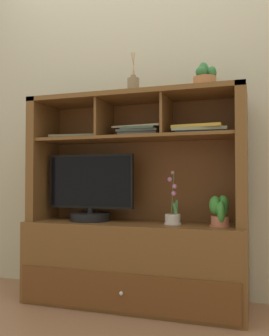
{
  "coord_description": "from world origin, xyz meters",
  "views": [
    {
      "loc": [
        0.75,
        -2.27,
        0.79
      ],
      "look_at": [
        0.0,
        0.0,
        0.86
      ],
      "focal_mm": 39.9,
      "sensor_mm": 36.0,
      "label": 1
    }
  ],
  "objects_px": {
    "potted_fern": "(220,211)",
    "magazine_stack_left": "(140,132)",
    "media_console": "(135,239)",
    "tv_monitor": "(90,193)",
    "magazine_stack_centre": "(76,137)",
    "diffuser_bottle": "(133,86)",
    "potted_orchid": "(173,215)",
    "magazine_stack_right": "(199,130)",
    "potted_succulent": "(205,79)"
  },
  "relations": [
    {
      "from": "potted_succulent",
      "to": "potted_orchid",
      "type": "bearing_deg",
      "value": -173.48
    },
    {
      "from": "potted_fern",
      "to": "magazine_stack_centre",
      "type": "height_order",
      "value": "magazine_stack_centre"
    },
    {
      "from": "magazine_stack_centre",
      "to": "potted_succulent",
      "type": "height_order",
      "value": "potted_succulent"
    },
    {
      "from": "tv_monitor",
      "to": "diffuser_bottle",
      "type": "height_order",
      "value": "diffuser_bottle"
    },
    {
      "from": "media_console",
      "to": "diffuser_bottle",
      "type": "xyz_separation_m",
      "value": [
        0.0,
        -0.03,
        0.98
      ]
    },
    {
      "from": "magazine_stack_centre",
      "to": "magazine_stack_right",
      "type": "distance_m",
      "value": 0.85
    },
    {
      "from": "media_console",
      "to": "diffuser_bottle",
      "type": "relative_size",
      "value": 5.13
    },
    {
      "from": "potted_fern",
      "to": "magazine_stack_left",
      "type": "relative_size",
      "value": 0.52
    },
    {
      "from": "potted_orchid",
      "to": "diffuser_bottle",
      "type": "relative_size",
      "value": 1.2
    },
    {
      "from": "tv_monitor",
      "to": "diffuser_bottle",
      "type": "relative_size",
      "value": 2.19
    },
    {
      "from": "magazine_stack_centre",
      "to": "potted_succulent",
      "type": "xyz_separation_m",
      "value": [
        0.88,
        -0.04,
        0.32
      ]
    },
    {
      "from": "media_console",
      "to": "potted_succulent",
      "type": "xyz_separation_m",
      "value": [
        0.45,
        -0.02,
        0.99
      ]
    },
    {
      "from": "tv_monitor",
      "to": "magazine_stack_right",
      "type": "xyz_separation_m",
      "value": [
        0.72,
        -0.02,
        0.39
      ]
    },
    {
      "from": "media_console",
      "to": "potted_fern",
      "type": "height_order",
      "value": "media_console"
    },
    {
      "from": "potted_fern",
      "to": "magazine_stack_left",
      "type": "distance_m",
      "value": 0.73
    },
    {
      "from": "potted_succulent",
      "to": "diffuser_bottle",
      "type": "bearing_deg",
      "value": -178.84
    },
    {
      "from": "potted_orchid",
      "to": "media_console",
      "type": "bearing_deg",
      "value": 170.22
    },
    {
      "from": "media_console",
      "to": "magazine_stack_right",
      "type": "height_order",
      "value": "media_console"
    },
    {
      "from": "magazine_stack_right",
      "to": "potted_succulent",
      "type": "distance_m",
      "value": 0.31
    },
    {
      "from": "magazine_stack_left",
      "to": "magazine_stack_right",
      "type": "bearing_deg",
      "value": -12.56
    },
    {
      "from": "potted_orchid",
      "to": "potted_fern",
      "type": "relative_size",
      "value": 1.8
    },
    {
      "from": "diffuser_bottle",
      "to": "potted_succulent",
      "type": "xyz_separation_m",
      "value": [
        0.45,
        0.01,
        0.01
      ]
    },
    {
      "from": "potted_fern",
      "to": "magazine_stack_centre",
      "type": "relative_size",
      "value": 0.51
    },
    {
      "from": "media_console",
      "to": "potted_orchid",
      "type": "distance_m",
      "value": 0.31
    },
    {
      "from": "media_console",
      "to": "potted_orchid",
      "type": "relative_size",
      "value": 4.27
    },
    {
      "from": "media_console",
      "to": "magazine_stack_left",
      "type": "distance_m",
      "value": 0.69
    },
    {
      "from": "potted_orchid",
      "to": "tv_monitor",
      "type": "bearing_deg",
      "value": 178.45
    },
    {
      "from": "magazine_stack_right",
      "to": "potted_succulent",
      "type": "bearing_deg",
      "value": 37.35
    },
    {
      "from": "media_console",
      "to": "potted_orchid",
      "type": "xyz_separation_m",
      "value": [
        0.26,
        -0.04,
        0.17
      ]
    },
    {
      "from": "media_console",
      "to": "magazine_stack_right",
      "type": "relative_size",
      "value": 4.2
    },
    {
      "from": "magazine_stack_centre",
      "to": "magazine_stack_left",
      "type": "bearing_deg",
      "value": 3.93
    },
    {
      "from": "media_console",
      "to": "magazine_stack_left",
      "type": "height_order",
      "value": "media_console"
    },
    {
      "from": "tv_monitor",
      "to": "potted_succulent",
      "type": "relative_size",
      "value": 3.44
    },
    {
      "from": "media_console",
      "to": "magazine_stack_right",
      "type": "distance_m",
      "value": 0.8
    },
    {
      "from": "magazine_stack_right",
      "to": "media_console",
      "type": "bearing_deg",
      "value": 173.85
    },
    {
      "from": "potted_orchid",
      "to": "magazine_stack_centre",
      "type": "distance_m",
      "value": 0.85
    },
    {
      "from": "media_console",
      "to": "potted_fern",
      "type": "relative_size",
      "value": 7.68
    },
    {
      "from": "potted_succulent",
      "to": "magazine_stack_centre",
      "type": "bearing_deg",
      "value": 177.63
    },
    {
      "from": "media_console",
      "to": "tv_monitor",
      "type": "xyz_separation_m",
      "value": [
        -0.3,
        -0.03,
        0.29
      ]
    },
    {
      "from": "magazine_stack_centre",
      "to": "diffuser_bottle",
      "type": "distance_m",
      "value": 0.53
    },
    {
      "from": "potted_fern",
      "to": "potted_succulent",
      "type": "xyz_separation_m",
      "value": [
        -0.09,
        0.03,
        0.79
      ]
    },
    {
      "from": "potted_succulent",
      "to": "media_console",
      "type": "bearing_deg",
      "value": 177.17
    },
    {
      "from": "magazine_stack_left",
      "to": "diffuser_bottle",
      "type": "height_order",
      "value": "diffuser_bottle"
    },
    {
      "from": "tv_monitor",
      "to": "potted_fern",
      "type": "relative_size",
      "value": 3.29
    },
    {
      "from": "media_console",
      "to": "magazine_stack_centre",
      "type": "height_order",
      "value": "media_console"
    },
    {
      "from": "magazine_stack_left",
      "to": "diffuser_bottle",
      "type": "distance_m",
      "value": 0.3
    },
    {
      "from": "potted_orchid",
      "to": "magazine_stack_left",
      "type": "height_order",
      "value": "magazine_stack_left"
    },
    {
      "from": "potted_orchid",
      "to": "magazine_stack_right",
      "type": "distance_m",
      "value": 0.54
    },
    {
      "from": "media_console",
      "to": "magazine_stack_centre",
      "type": "distance_m",
      "value": 0.79
    },
    {
      "from": "magazine_stack_right",
      "to": "potted_succulent",
      "type": "relative_size",
      "value": 1.92
    }
  ]
}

